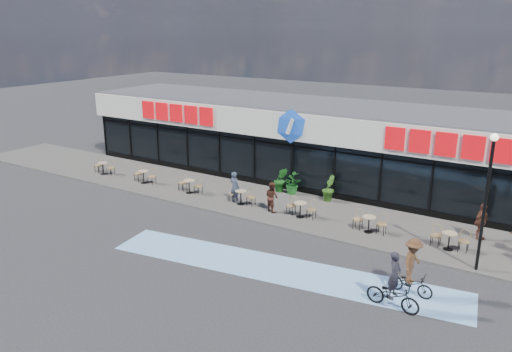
# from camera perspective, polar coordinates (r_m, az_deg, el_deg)

# --- Properties ---
(ground) EXTENTS (120.00, 120.00, 0.00)m
(ground) POSITION_cam_1_polar(r_m,az_deg,el_deg) (22.59, -4.32, -6.62)
(ground) COLOR #28282B
(ground) RESTS_ON ground
(sidewalk) EXTENTS (44.00, 5.00, 0.10)m
(sidewalk) POSITION_cam_1_polar(r_m,az_deg,el_deg) (26.06, 1.54, -3.20)
(sidewalk) COLOR #4F4B46
(sidewalk) RESTS_ON ground
(bike_lane) EXTENTS (14.17, 4.13, 0.01)m
(bike_lane) POSITION_cam_1_polar(r_m,az_deg,el_deg) (19.48, 2.70, -10.59)
(bike_lane) COLOR #7BB1E8
(bike_lane) RESTS_ON ground
(building) EXTENTS (30.60, 6.57, 4.75)m
(building) POSITION_cam_1_polar(r_m,az_deg,el_deg) (30.04, 6.87, 3.94)
(building) COLOR black
(building) RESTS_ON ground
(lamp_post) EXTENTS (0.28, 0.28, 5.26)m
(lamp_post) POSITION_cam_1_polar(r_m,az_deg,el_deg) (19.87, 24.88, -1.61)
(lamp_post) COLOR black
(lamp_post) RESTS_ON sidewalk
(bistro_set_0) EXTENTS (1.54, 0.62, 0.90)m
(bistro_set_0) POSITION_cam_1_polar(r_m,az_deg,el_deg) (32.42, -16.95, 1.02)
(bistro_set_0) COLOR tan
(bistro_set_0) RESTS_ON sidewalk
(bistro_set_1) EXTENTS (1.54, 0.62, 0.90)m
(bistro_set_1) POSITION_cam_1_polar(r_m,az_deg,el_deg) (29.98, -12.61, 0.10)
(bistro_set_1) COLOR tan
(bistro_set_1) RESTS_ON sidewalk
(bistro_set_2) EXTENTS (1.54, 0.62, 0.90)m
(bistro_set_2) POSITION_cam_1_polar(r_m,az_deg,el_deg) (27.76, -7.53, -0.98)
(bistro_set_2) COLOR tan
(bistro_set_2) RESTS_ON sidewalk
(bistro_set_3) EXTENTS (1.54, 0.62, 0.90)m
(bistro_set_3) POSITION_cam_1_polar(r_m,az_deg,el_deg) (25.80, -1.62, -2.22)
(bistro_set_3) COLOR tan
(bistro_set_3) RESTS_ON sidewalk
(bistro_set_4) EXTENTS (1.54, 0.62, 0.90)m
(bistro_set_4) POSITION_cam_1_polar(r_m,az_deg,el_deg) (24.17, 5.18, -3.62)
(bistro_set_4) COLOR tan
(bistro_set_4) RESTS_ON sidewalk
(bistro_set_5) EXTENTS (1.54, 0.62, 0.90)m
(bistro_set_5) POSITION_cam_1_polar(r_m,az_deg,el_deg) (22.94, 12.85, -5.13)
(bistro_set_5) COLOR tan
(bistro_set_5) RESTS_ON sidewalk
(bistro_set_6) EXTENTS (1.54, 0.62, 0.90)m
(bistro_set_6) POSITION_cam_1_polar(r_m,az_deg,el_deg) (22.18, 21.26, -6.68)
(bistro_set_6) COLOR tan
(bistro_set_6) RESTS_ON sidewalk
(potted_plant_left) EXTENTS (0.97, 0.92, 1.38)m
(potted_plant_left) POSITION_cam_1_polar(r_m,az_deg,el_deg) (27.66, 2.84, -0.41)
(potted_plant_left) COLOR #1A5A19
(potted_plant_left) RESTS_ON sidewalk
(potted_plant_mid) EXTENTS (1.33, 1.30, 1.12)m
(potted_plant_mid) POSITION_cam_1_polar(r_m,az_deg,el_deg) (27.40, 4.05, -0.88)
(potted_plant_mid) COLOR #1C6320
(potted_plant_mid) RESTS_ON sidewalk
(potted_plant_right) EXTENTS (0.73, 0.85, 1.37)m
(potted_plant_right) POSITION_cam_1_polar(r_m,az_deg,el_deg) (26.48, 8.28, -1.37)
(potted_plant_right) COLOR #2D5819
(potted_plant_right) RESTS_ON sidewalk
(patron_left) EXTENTS (0.67, 0.50, 1.66)m
(patron_left) POSITION_cam_1_polar(r_m,az_deg,el_deg) (25.92, -2.45, -1.27)
(patron_left) COLOR #313A4D
(patron_left) RESTS_ON sidewalk
(patron_right) EXTENTS (0.90, 0.81, 1.52)m
(patron_right) POSITION_cam_1_polar(r_m,az_deg,el_deg) (24.65, 1.81, -2.40)
(patron_right) COLOR #432218
(patron_right) RESTS_ON sidewalk
(pedestrian_b) EXTENTS (0.72, 1.03, 1.62)m
(pedestrian_b) POSITION_cam_1_polar(r_m,az_deg,el_deg) (23.53, 24.35, -4.77)
(pedestrian_b) COLOR #522A1D
(pedestrian_b) RESTS_ON sidewalk
(cyclist_a) EXTENTS (1.88, 0.81, 2.03)m
(cyclist_a) POSITION_cam_1_polar(r_m,az_deg,el_deg) (17.31, 15.41, -12.52)
(cyclist_a) COLOR black
(cyclist_a) RESTS_ON ground
(cyclist_b) EXTENTS (1.63, 1.11, 2.08)m
(cyclist_b) POSITION_cam_1_polar(r_m,az_deg,el_deg) (18.20, 17.37, -10.26)
(cyclist_b) COLOR black
(cyclist_b) RESTS_ON ground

